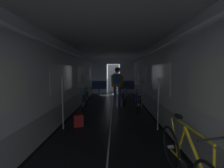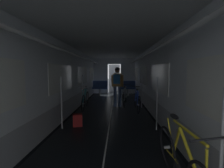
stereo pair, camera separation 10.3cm
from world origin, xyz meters
The scene contains 9 objects.
train_car_shell centered at (0.00, 3.60, 1.70)m, with size 3.14×12.34×2.57m.
bench_seat_far_left centered at (-0.90, 8.07, 0.57)m, with size 0.98×0.51×0.95m.
bench_seat_far_right centered at (0.90, 8.07, 0.57)m, with size 0.98×0.51×0.95m.
bicycle_teal centered at (-1.10, 4.35, 0.38)m, with size 0.44×1.69×0.94m.
bicycle_yellow centered at (1.06, -0.06, 0.38)m, with size 0.44×1.69×0.95m.
bicycle_blue centered at (1.01, 4.19, 0.38)m, with size 0.44×1.69×0.95m.
person_cyclist_aisle centered at (0.22, 4.85, 1.07)m, with size 0.55×0.42×1.73m.
bicycle_silver_in_aisle centered at (0.56, 5.11, 0.38)m, with size 0.45×1.69×0.94m.
backpack_on_floor centered at (-0.90, 2.31, 0.17)m, with size 0.26×0.20×0.34m, color maroon.
Camera 2 is at (0.23, -2.06, 1.55)m, focal length 25.48 mm.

